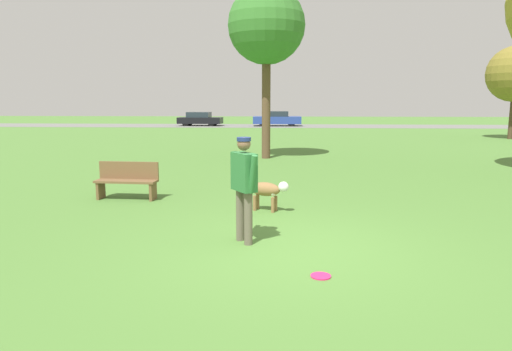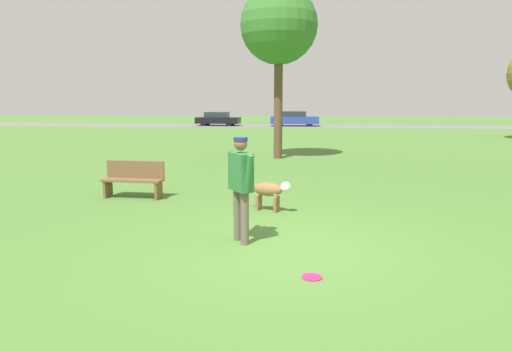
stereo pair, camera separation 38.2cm
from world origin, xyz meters
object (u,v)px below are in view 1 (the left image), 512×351
Objects in this scene: parked_car_black at (200,119)px; park_bench at (127,179)px; tree_mid_center at (266,26)px; parked_car_blue at (277,119)px; person at (244,180)px; dog at (268,190)px; frisbee at (321,276)px.

park_bench is (4.02, -30.94, -0.16)m from parked_car_black.
tree_mid_center is 9.36m from park_bench.
parked_car_blue is (6.91, -0.01, 0.04)m from parked_car_black.
tree_mid_center is at bearing 146.44° from person.
dog is 0.25× the size of parked_car_black.
parked_car_black is at bearing 106.48° from tree_mid_center.
person is at bearing -92.47° from parked_car_blue.
parked_car_blue is (-0.36, 31.93, 0.22)m from dog.
tree_mid_center reaches higher than person.
person reaches higher than parked_car_blue.
person is 0.39× the size of parked_car_blue.
dog is at bearing 137.97° from person.
frisbee is 0.04× the size of tree_mid_center.
tree_mid_center is 24.65m from parked_car_black.
park_bench is (-3.24, 1.00, 0.02)m from dog.
parked_car_blue reaches higher than parked_car_black.
frisbee is 6.05m from park_bench.
park_bench is at bearing -110.44° from tree_mid_center.
tree_mid_center is (-0.38, 8.68, 4.54)m from dog.
parked_car_blue is 3.04× the size of park_bench.
parked_car_black is at bearing 102.83° from frisbee.
frisbee is at bearing -74.45° from parked_car_black.
park_bench is (-2.86, -7.68, -4.52)m from tree_mid_center.
parked_car_blue is (-1.16, 35.41, 0.64)m from frisbee.
person is 1.17× the size of park_bench.
tree_mid_center is at bearing -92.63° from parked_car_blue.
person is 4.31m from park_bench.
parked_car_black is (-6.88, 23.26, -4.36)m from tree_mid_center.
frisbee is at bearing -56.21° from dog.
person is at bearing -43.17° from park_bench.
tree_mid_center is 1.50× the size of parked_car_blue.
frisbee is 35.44m from parked_car_blue.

